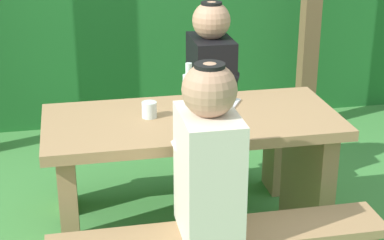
{
  "coord_description": "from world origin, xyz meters",
  "views": [
    {
      "loc": [
        -0.55,
        -2.72,
        1.82
      ],
      "look_at": [
        0.0,
        0.0,
        0.72
      ],
      "focal_mm": 58.94,
      "sensor_mm": 36.0,
      "label": 1
    }
  ],
  "objects_px": {
    "bench_far": "(173,149)",
    "person_white_shirt": "(209,159)",
    "cell_phone": "(230,103)",
    "picnic_table": "(192,162)",
    "drinking_glass": "(149,110)",
    "bottle_left": "(188,91)",
    "person_black_coat": "(211,71)"
  },
  "relations": [
    {
      "from": "person_white_shirt",
      "to": "bottle_left",
      "type": "height_order",
      "value": "person_white_shirt"
    },
    {
      "from": "picnic_table",
      "to": "person_white_shirt",
      "type": "relative_size",
      "value": 1.95
    },
    {
      "from": "bottle_left",
      "to": "person_black_coat",
      "type": "bearing_deg",
      "value": 65.37
    },
    {
      "from": "picnic_table",
      "to": "bench_far",
      "type": "height_order",
      "value": "picnic_table"
    },
    {
      "from": "person_white_shirt",
      "to": "person_black_coat",
      "type": "relative_size",
      "value": 1.0
    },
    {
      "from": "bottle_left",
      "to": "bench_far",
      "type": "bearing_deg",
      "value": 89.83
    },
    {
      "from": "person_white_shirt",
      "to": "bottle_left",
      "type": "bearing_deg",
      "value": 85.82
    },
    {
      "from": "person_black_coat",
      "to": "cell_phone",
      "type": "height_order",
      "value": "person_black_coat"
    },
    {
      "from": "bench_far",
      "to": "person_black_coat",
      "type": "relative_size",
      "value": 1.95
    },
    {
      "from": "bench_far",
      "to": "drinking_glass",
      "type": "distance_m",
      "value": 0.73
    },
    {
      "from": "drinking_glass",
      "to": "person_black_coat",
      "type": "bearing_deg",
      "value": 51.69
    },
    {
      "from": "picnic_table",
      "to": "drinking_glass",
      "type": "bearing_deg",
      "value": 169.82
    },
    {
      "from": "person_white_shirt",
      "to": "drinking_glass",
      "type": "height_order",
      "value": "person_white_shirt"
    },
    {
      "from": "person_white_shirt",
      "to": "person_black_coat",
      "type": "height_order",
      "value": "same"
    },
    {
      "from": "picnic_table",
      "to": "drinking_glass",
      "type": "distance_m",
      "value": 0.34
    },
    {
      "from": "person_black_coat",
      "to": "person_white_shirt",
      "type": "bearing_deg",
      "value": -103.42
    },
    {
      "from": "person_white_shirt",
      "to": "bottle_left",
      "type": "xyz_separation_m",
      "value": [
        0.05,
        0.65,
        0.06
      ]
    },
    {
      "from": "bottle_left",
      "to": "cell_phone",
      "type": "distance_m",
      "value": 0.25
    },
    {
      "from": "picnic_table",
      "to": "drinking_glass",
      "type": "relative_size",
      "value": 18.42
    },
    {
      "from": "person_white_shirt",
      "to": "bottle_left",
      "type": "relative_size",
      "value": 2.98
    },
    {
      "from": "bench_far",
      "to": "drinking_glass",
      "type": "xyz_separation_m",
      "value": [
        -0.2,
        -0.54,
        0.45
      ]
    },
    {
      "from": "person_white_shirt",
      "to": "cell_phone",
      "type": "distance_m",
      "value": 0.75
    },
    {
      "from": "person_white_shirt",
      "to": "cell_phone",
      "type": "xyz_separation_m",
      "value": [
        0.27,
        0.7,
        -0.04
      ]
    },
    {
      "from": "person_black_coat",
      "to": "drinking_glass",
      "type": "height_order",
      "value": "person_black_coat"
    },
    {
      "from": "person_black_coat",
      "to": "bottle_left",
      "type": "height_order",
      "value": "person_black_coat"
    },
    {
      "from": "bench_far",
      "to": "bottle_left",
      "type": "xyz_separation_m",
      "value": [
        -0.0,
        -0.49,
        0.52
      ]
    },
    {
      "from": "bench_far",
      "to": "person_white_shirt",
      "type": "xyz_separation_m",
      "value": [
        -0.05,
        -1.14,
        0.46
      ]
    },
    {
      "from": "drinking_glass",
      "to": "bottle_left",
      "type": "relative_size",
      "value": 0.31
    },
    {
      "from": "bench_far",
      "to": "person_white_shirt",
      "type": "height_order",
      "value": "person_white_shirt"
    },
    {
      "from": "person_black_coat",
      "to": "cell_phone",
      "type": "xyz_separation_m",
      "value": [
        0.0,
        -0.43,
        -0.04
      ]
    },
    {
      "from": "picnic_table",
      "to": "bottle_left",
      "type": "distance_m",
      "value": 0.35
    },
    {
      "from": "person_black_coat",
      "to": "bottle_left",
      "type": "xyz_separation_m",
      "value": [
        -0.22,
        -0.49,
        0.06
      ]
    }
  ]
}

